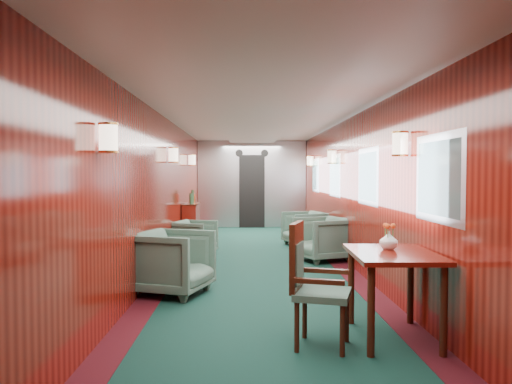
# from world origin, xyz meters

# --- Properties ---
(room) EXTENTS (12.00, 12.10, 2.40)m
(room) POSITION_xyz_m (0.00, 0.00, 1.63)
(room) COLOR #0E3228
(room) RESTS_ON ground
(bulkhead) EXTENTS (2.98, 0.17, 2.39)m
(bulkhead) POSITION_xyz_m (0.00, 5.91, 1.18)
(bulkhead) COLOR #ADAEB4
(bulkhead) RESTS_ON ground
(windows_right) EXTENTS (0.02, 8.60, 0.80)m
(windows_right) POSITION_xyz_m (1.49, 0.25, 1.45)
(windows_right) COLOR #AAACB1
(windows_right) RESTS_ON ground
(wall_sconces) EXTENTS (2.97, 7.97, 0.25)m
(wall_sconces) POSITION_xyz_m (0.00, 0.57, 1.79)
(wall_sconces) COLOR #FFE7C6
(wall_sconces) RESTS_ON ground
(dining_table) EXTENTS (0.77, 1.08, 0.79)m
(dining_table) POSITION_xyz_m (1.12, -3.44, 0.66)
(dining_table) COLOR maroon
(dining_table) RESTS_ON ground
(side_chair) EXTENTS (0.59, 0.60, 1.07)m
(side_chair) POSITION_xyz_m (0.35, -3.60, 0.58)
(side_chair) COLOR #1B3F36
(side_chair) RESTS_ON ground
(credenza) EXTENTS (0.30, 0.97, 1.14)m
(credenza) POSITION_xyz_m (-1.34, 2.71, 0.44)
(credenza) COLOR maroon
(credenza) RESTS_ON ground
(flower_vase) EXTENTS (0.20, 0.20, 0.17)m
(flower_vase) POSITION_xyz_m (1.11, -3.29, 0.87)
(flower_vase) COLOR silver
(flower_vase) RESTS_ON dining_table
(armchair_left_near) EXTENTS (1.10, 1.08, 0.79)m
(armchair_left_near) POSITION_xyz_m (-1.11, -1.71, 0.39)
(armchair_left_near) COLOR #1B3F36
(armchair_left_near) RESTS_ON ground
(armchair_left_far) EXTENTS (0.90, 0.88, 0.64)m
(armchair_left_far) POSITION_xyz_m (-1.13, 1.15, 0.32)
(armchair_left_far) COLOR #1B3F36
(armchair_left_far) RESTS_ON ground
(armchair_right_near) EXTENTS (1.06, 1.04, 0.75)m
(armchair_right_near) POSITION_xyz_m (1.12, 0.59, 0.37)
(armchair_right_near) COLOR #1B3F36
(armchair_right_near) RESTS_ON ground
(armchair_right_far) EXTENTS (0.98, 0.97, 0.71)m
(armchair_right_far) POSITION_xyz_m (1.03, 2.38, 0.35)
(armchair_right_far) COLOR #1B3F36
(armchair_right_far) RESTS_ON ground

